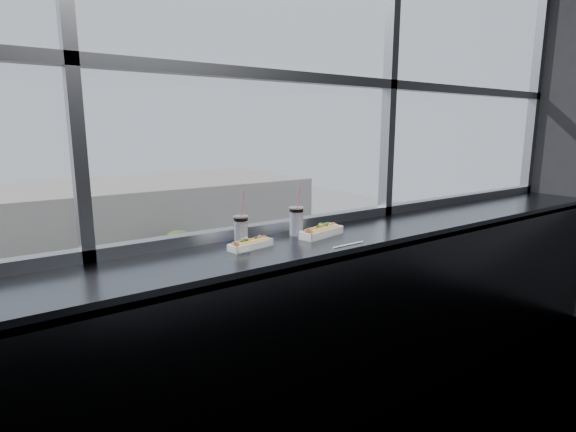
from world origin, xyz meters
TOP-DOWN VIEW (x-y plane):
  - wall_back_lower at (0.00, 1.50)m, footprint 6.00×0.00m
  - window_glass at (0.00, 1.52)m, footprint 6.00×0.00m
  - window_mullions at (0.00, 1.50)m, footprint 6.00×0.08m
  - counter at (0.00, 1.23)m, footprint 6.00×0.55m
  - counter_fascia at (0.00, 0.97)m, footprint 6.00×0.04m
  - hotdog_tray_left at (-0.26, 1.25)m, footprint 0.26×0.12m
  - hotdog_tray_right at (0.20, 1.25)m, footprint 0.31×0.16m
  - soda_cup_left at (-0.26, 1.36)m, footprint 0.08×0.08m
  - soda_cup_right at (0.10, 1.36)m, footprint 0.09×0.09m
  - loose_straw at (0.19, 1.01)m, footprint 0.21×0.01m
  - wrapper at (-0.34, 1.20)m, footprint 0.09×0.06m
  - plaza_ground at (0.00, 45.00)m, footprint 120.00×120.00m
  - street_asphalt at (0.00, 21.50)m, footprint 80.00×10.00m
  - far_sidewalk at (0.00, 29.50)m, footprint 80.00×6.00m
  - far_building at (0.00, 39.50)m, footprint 50.00×14.00m
  - car_far_b at (1.67, 25.50)m, footprint 2.86×5.77m
  - car_near_e at (15.27, 17.50)m, footprint 3.21×6.91m
  - car_near_c at (0.30, 17.50)m, footprint 3.30×7.11m
  - car_near_d at (5.22, 17.50)m, footprint 3.56×6.77m
  - car_far_c at (10.42, 25.50)m, footprint 2.56×5.90m
  - pedestrian_d at (10.05, 28.82)m, footprint 0.64×0.85m
  - pedestrian_c at (5.25, 30.35)m, footprint 0.76×1.01m
  - tree_center at (2.20, 29.50)m, footprint 3.12×3.12m
  - tree_right at (10.27, 29.50)m, footprint 3.51×3.51m

SIDE VIEW (x-z plane):
  - plaza_ground at x=0.00m, z-range -11.00..-11.00m
  - far_sidewalk at x=0.00m, z-range -11.00..-10.96m
  - street_asphalt at x=0.00m, z-range -11.00..-10.94m
  - car_far_b at x=1.67m, z-range -10.94..-9.08m
  - pedestrian_d at x=10.05m, z-range -10.96..-9.04m
  - car_far_c at x=10.42m, z-range -10.94..-8.99m
  - car_near_d at x=5.22m, z-range -10.94..-8.79m
  - pedestrian_c at x=5.25m, z-range -10.96..-8.68m
  - car_near_e at x=15.27m, z-range -10.94..-8.69m
  - car_near_c at x=0.30m, z-range -10.94..-8.62m
  - tree_center at x=2.20m, z-range -10.13..-5.25m
  - tree_right at x=10.27m, z-range -10.02..-4.54m
  - far_building at x=0.00m, z-range -11.00..-3.00m
  - wall_back_lower at x=0.00m, z-range -2.45..3.55m
  - counter_fascia at x=0.00m, z-range 0.03..1.07m
  - counter at x=0.00m, z-range 1.04..1.10m
  - loose_straw at x=0.19m, z-range 1.10..1.11m
  - wrapper at x=-0.34m, z-range 1.10..1.12m
  - hotdog_tray_left at x=-0.26m, z-range 1.09..1.15m
  - hotdog_tray_right at x=0.20m, z-range 1.09..1.17m
  - soda_cup_left at x=-0.26m, z-range 1.04..1.33m
  - soda_cup_right at x=0.10m, z-range 1.03..1.35m
  - window_glass at x=0.00m, z-range -0.70..5.30m
  - window_mullions at x=0.00m, z-range 1.10..3.50m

